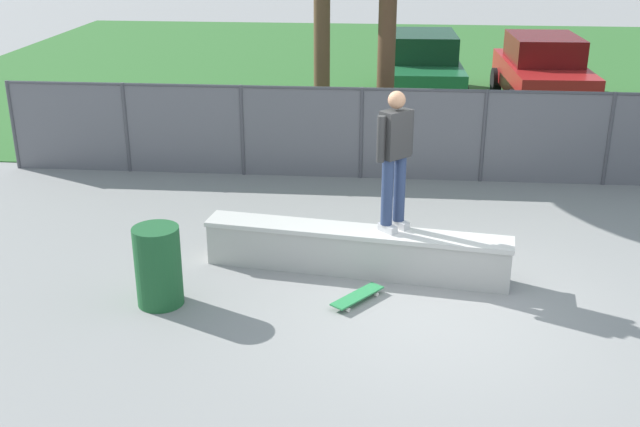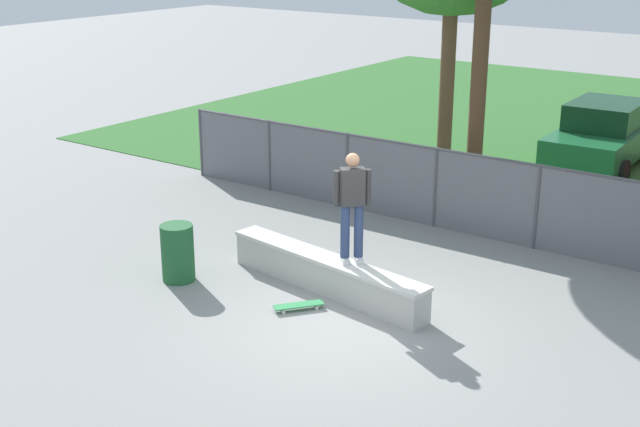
# 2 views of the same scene
# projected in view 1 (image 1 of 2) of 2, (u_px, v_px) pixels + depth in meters

# --- Properties ---
(ground_plane) EXTENTS (80.00, 80.00, 0.00)m
(ground_plane) POSITION_uv_depth(u_px,v_px,m) (432.00, 306.00, 9.32)
(ground_plane) COLOR gray
(grass_strip) EXTENTS (26.87, 20.00, 0.02)m
(grass_strip) POSITION_uv_depth(u_px,v_px,m) (409.00, 69.00, 23.29)
(grass_strip) COLOR #336B2D
(grass_strip) RESTS_ON ground
(concrete_ledge) EXTENTS (4.06, 1.05, 0.61)m
(concrete_ledge) POSITION_uv_depth(u_px,v_px,m) (356.00, 250.00, 10.10)
(concrete_ledge) COLOR #B7B5AD
(concrete_ledge) RESTS_ON ground
(skateboarder) EXTENTS (0.46, 0.46, 1.82)m
(skateboarder) POSITION_uv_depth(u_px,v_px,m) (395.00, 155.00, 9.63)
(skateboarder) COLOR beige
(skateboarder) RESTS_ON concrete_ledge
(skateboard) EXTENTS (0.65, 0.76, 0.09)m
(skateboard) POSITION_uv_depth(u_px,v_px,m) (357.00, 296.00, 9.40)
(skateboard) COLOR #2D8C4C
(skateboard) RESTS_ON ground
(chainlink_fence) EXTENTS (14.94, 0.07, 1.64)m
(chainlink_fence) POSITION_uv_depth(u_px,v_px,m) (422.00, 131.00, 13.42)
(chainlink_fence) COLOR #4C4C51
(chainlink_fence) RESTS_ON ground
(car_green) EXTENTS (2.12, 4.25, 1.66)m
(car_green) POSITION_uv_depth(u_px,v_px,m) (422.00, 66.00, 19.28)
(car_green) COLOR #1E6638
(car_green) RESTS_ON ground
(car_red) EXTENTS (2.12, 4.25, 1.66)m
(car_red) POSITION_uv_depth(u_px,v_px,m) (543.00, 70.00, 18.86)
(car_red) COLOR #B21E1E
(car_red) RESTS_ON ground
(trash_bin) EXTENTS (0.56, 0.56, 1.00)m
(trash_bin) POSITION_uv_depth(u_px,v_px,m) (158.00, 266.00, 9.22)
(trash_bin) COLOR #1E592D
(trash_bin) RESTS_ON ground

